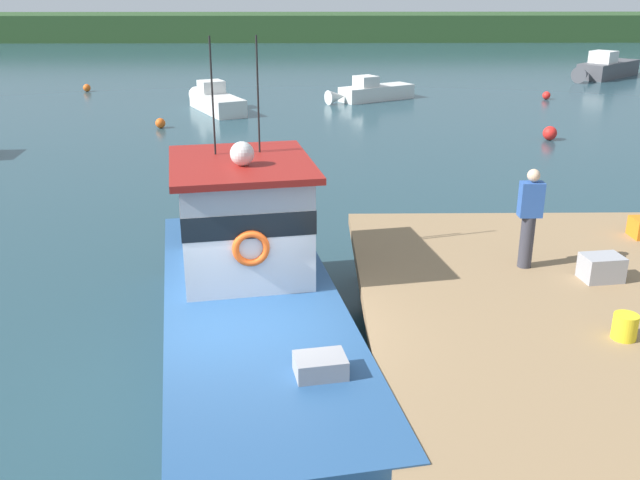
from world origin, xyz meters
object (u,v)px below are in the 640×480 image
moored_boat_off_the_point (214,101)px  mooring_buoy_inshore (550,133)px  crate_stack_mid_dock (601,268)px  moored_boat_outer_mooring (371,92)px  moored_boat_mid_harbor (605,69)px  deckhand_by_the_boat (529,216)px  mooring_buoy_outer (546,95)px  main_fishing_boat (250,297)px  bait_bucket (625,327)px  mooring_buoy_channel_marker (87,88)px  mooring_buoy_spare_mooring (160,123)px

moored_boat_off_the_point → mooring_buoy_inshore: (13.10, -6.40, -0.19)m
crate_stack_mid_dock → moored_boat_outer_mooring: size_ratio=0.13×
moored_boat_mid_harbor → deckhand_by_the_boat: bearing=-113.8°
mooring_buoy_outer → mooring_buoy_inshore: size_ratio=0.76×
main_fishing_boat → bait_bucket: 5.32m
mooring_buoy_channel_marker → mooring_buoy_spare_mooring: bearing=-59.3°
main_fishing_boat → deckhand_by_the_boat: size_ratio=6.12×
bait_bucket → moored_boat_outer_mooring: bearing=92.3°
bait_bucket → deckhand_by_the_boat: 2.61m
moored_boat_outer_mooring → mooring_buoy_channel_marker: 15.03m
mooring_buoy_inshore → deckhand_by_the_boat: bearing=-109.7°
mooring_buoy_spare_mooring → deckhand_by_the_boat: bearing=-61.6°
moored_boat_mid_harbor → mooring_buoy_inshore: bearing=-117.2°
bait_bucket → main_fishing_boat: bearing=160.7°
mooring_buoy_channel_marker → moored_boat_mid_harbor: bearing=9.5°
crate_stack_mid_dock → deckhand_by_the_boat: (-1.03, 0.55, 0.66)m
main_fishing_boat → crate_stack_mid_dock: bearing=1.6°
bait_bucket → moored_boat_off_the_point: size_ratio=0.07×
mooring_buoy_channel_marker → mooring_buoy_spare_mooring: size_ratio=0.98×
main_fishing_boat → deckhand_by_the_boat: main_fishing_boat is taller
crate_stack_mid_dock → deckhand_by_the_boat: bearing=151.9°
moored_boat_mid_harbor → mooring_buoy_outer: bearing=-127.2°
mooring_buoy_channel_marker → mooring_buoy_inshore: size_ratio=0.76×
deckhand_by_the_boat → mooring_buoy_inshore: bearing=70.3°
moored_boat_outer_mooring → deckhand_by_the_boat: bearing=-88.9°
bait_bucket → moored_boat_outer_mooring: 26.48m
mooring_buoy_channel_marker → mooring_buoy_inshore: 23.86m
moored_boat_mid_harbor → mooring_buoy_spare_mooring: 27.73m
moored_boat_off_the_point → mooring_buoy_channel_marker: bearing=142.2°
crate_stack_mid_dock → bait_bucket: size_ratio=1.76×
deckhand_by_the_boat → mooring_buoy_channel_marker: bearing=119.3°
bait_bucket → mooring_buoy_channel_marker: bait_bucket is taller
moored_boat_off_the_point → main_fishing_boat: bearing=-81.4°
mooring_buoy_channel_marker → deckhand_by_the_boat: bearing=-60.7°
moored_boat_off_the_point → mooring_buoy_spare_mooring: moored_boat_off_the_point is taller
mooring_buoy_outer → moored_boat_mid_harbor: bearing=52.8°
deckhand_by_the_boat → mooring_buoy_spare_mooring: deckhand_by_the_boat is taller
bait_bucket → mooring_buoy_outer: bearing=74.1°
moored_boat_off_the_point → moored_boat_outer_mooring: 7.74m
mooring_buoy_channel_marker → mooring_buoy_inshore: bearing=-30.6°
mooring_buoy_outer → mooring_buoy_inshore: 9.65m
mooring_buoy_channel_marker → moored_boat_outer_mooring: bearing=-11.9°
mooring_buoy_outer → bait_bucket: bearing=-105.9°
bait_bucket → mooring_buoy_inshore: bait_bucket is taller
moored_boat_mid_harbor → mooring_buoy_outer: moored_boat_mid_harbor is taller
main_fishing_boat → mooring_buoy_spare_mooring: size_ratio=25.21×
mooring_buoy_outer → mooring_buoy_inshore: bearing=-107.0°
moored_boat_outer_mooring → mooring_buoy_inshore: bearing=-57.2°
main_fishing_boat → moored_boat_outer_mooring: (3.94, 24.69, -0.60)m
moored_boat_outer_mooring → crate_stack_mid_dock: bearing=-86.5°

